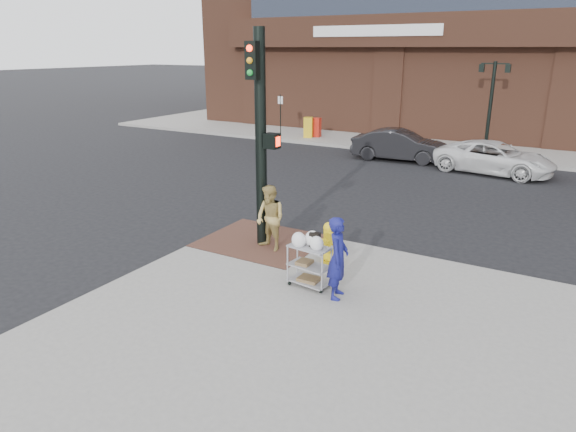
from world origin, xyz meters
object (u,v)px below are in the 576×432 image
Objects in this scene: sedan_dark at (400,145)px; utility_cart at (309,262)px; minivan_white at (494,158)px; pedestrian_tan at (270,218)px; woman_blue at (338,258)px; fire_hydrant at (329,243)px; traffic_signal_pole at (261,134)px; lamp_post at (491,97)px.

utility_cart is at bearing -173.62° from sedan_dark.
pedestrian_tan is at bearing 172.71° from minivan_white.
fire_hydrant is at bearing 18.07° from woman_blue.
utility_cart is (1.71, -1.28, -0.26)m from pedestrian_tan.
fire_hydrant is (-0.84, 1.35, -0.31)m from woman_blue.
pedestrian_tan is at bearing -29.42° from traffic_signal_pole.
utility_cart is 1.18× the size of fire_hydrant.
utility_cart is (-1.41, -12.80, 0.05)m from minivan_white.
lamp_post is 2.58× the size of pedestrian_tan.
pedestrian_tan is (0.35, -0.20, -1.90)m from traffic_signal_pole.
sedan_dark is 4.03m from minivan_white.
minivan_white is (3.48, 11.32, -2.21)m from traffic_signal_pole.
sedan_dark is 4.23× the size of fire_hydrant.
fire_hydrant is (1.56, -0.08, -0.28)m from pedestrian_tan.
traffic_signal_pole is 12.05m from minivan_white.
traffic_signal_pole reaches higher than minivan_white.
woman_blue is 0.76m from utility_cart.
traffic_signal_pole is at bearing 177.90° from sedan_dark.
lamp_post is 4.50m from minivan_white.
woman_blue is 13.85m from sedan_dark.
traffic_signal_pole is at bearing 144.39° from utility_cart.
lamp_post is 4.93m from sedan_dark.
sedan_dark is (-3.00, -3.40, -1.95)m from lamp_post.
woman_blue is 1.41× the size of utility_cart.
pedestrian_tan is at bearing 179.53° from sedan_dark.
woman_blue reaches higher than utility_cart.
woman_blue reaches higher than sedan_dark.
minivan_white is (1.00, -3.90, -2.00)m from lamp_post.
sedan_dark is at bearing 101.33° from fire_hydrant.
woman_blue is at bearing -58.03° from fire_hydrant.
traffic_signal_pole is (-2.48, -15.23, 0.21)m from lamp_post.
pedestrian_tan is 1.58m from fire_hydrant.
traffic_signal_pole is at bearing 170.83° from minivan_white.
woman_blue reaches higher than minivan_white.
minivan_white is at bearing -17.11° from woman_blue.
sedan_dark is at bearing 90.68° from minivan_white.
minivan_white is 3.92× the size of utility_cart.
fire_hydrant is at bearing -179.82° from minivan_white.
sedan_dark is at bearing -0.24° from woman_blue.
woman_blue is 1.66× the size of fire_hydrant.
pedestrian_tan is at bearing 45.27° from woman_blue.
traffic_signal_pole is 5.17× the size of fire_hydrant.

